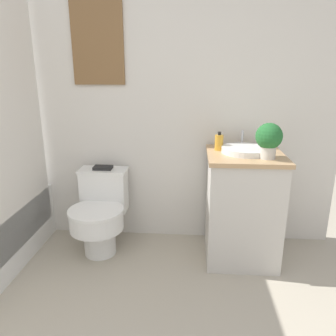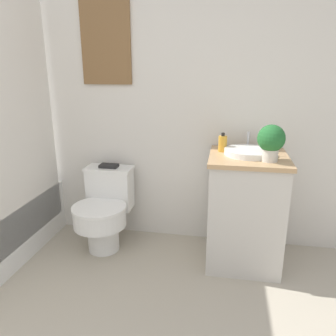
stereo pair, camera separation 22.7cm
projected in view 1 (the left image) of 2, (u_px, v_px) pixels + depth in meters
wall_back at (115, 89)px, 2.61m from camera, size 3.57×0.07×2.50m
toilet at (100, 212)px, 2.58m from camera, size 0.42×0.56×0.64m
vanity at (242, 206)px, 2.47m from camera, size 0.55×0.56×0.83m
sink at (245, 150)px, 2.37m from camera, size 0.35×0.38×0.13m
soap_bottle at (219, 142)px, 2.44m from camera, size 0.06×0.06×0.14m
potted_plant at (269, 139)px, 2.19m from camera, size 0.18×0.18×0.24m
book_on_tank at (103, 168)px, 2.63m from camera, size 0.15×0.09×0.02m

